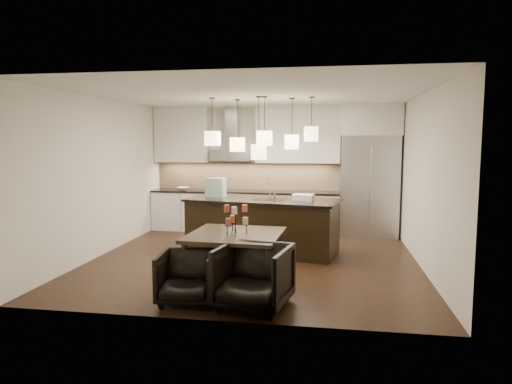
% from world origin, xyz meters
% --- Properties ---
extents(floor, '(5.50, 5.50, 0.02)m').
position_xyz_m(floor, '(0.00, 0.00, -0.01)').
color(floor, black).
rests_on(floor, ground).
extents(ceiling, '(5.50, 5.50, 0.02)m').
position_xyz_m(ceiling, '(0.00, 0.00, 2.81)').
color(ceiling, white).
rests_on(ceiling, wall_back).
extents(wall_back, '(5.50, 0.02, 2.80)m').
position_xyz_m(wall_back, '(0.00, 2.76, 1.40)').
color(wall_back, silver).
rests_on(wall_back, ground).
extents(wall_front, '(5.50, 0.02, 2.80)m').
position_xyz_m(wall_front, '(0.00, -2.76, 1.40)').
color(wall_front, silver).
rests_on(wall_front, ground).
extents(wall_left, '(0.02, 5.50, 2.80)m').
position_xyz_m(wall_left, '(-2.76, 0.00, 1.40)').
color(wall_left, silver).
rests_on(wall_left, ground).
extents(wall_right, '(0.02, 5.50, 2.80)m').
position_xyz_m(wall_right, '(2.76, 0.00, 1.40)').
color(wall_right, silver).
rests_on(wall_right, ground).
extents(refrigerator, '(1.20, 0.72, 2.15)m').
position_xyz_m(refrigerator, '(2.10, 2.38, 1.07)').
color(refrigerator, '#B7B7BA').
rests_on(refrigerator, floor).
extents(fridge_panel, '(1.26, 0.72, 0.65)m').
position_xyz_m(fridge_panel, '(2.10, 2.38, 2.47)').
color(fridge_panel, silver).
rests_on(fridge_panel, refrigerator).
extents(lower_cabinets, '(4.21, 0.62, 0.88)m').
position_xyz_m(lower_cabinets, '(-0.62, 2.43, 0.44)').
color(lower_cabinets, silver).
rests_on(lower_cabinets, floor).
extents(countertop, '(4.21, 0.66, 0.04)m').
position_xyz_m(countertop, '(-0.62, 2.43, 0.90)').
color(countertop, black).
rests_on(countertop, lower_cabinets).
extents(backsplash, '(4.21, 0.02, 0.63)m').
position_xyz_m(backsplash, '(-0.62, 2.73, 1.24)').
color(backsplash, tan).
rests_on(backsplash, countertop).
extents(upper_cab_left, '(1.25, 0.35, 1.25)m').
position_xyz_m(upper_cab_left, '(-2.10, 2.57, 2.17)').
color(upper_cab_left, silver).
rests_on(upper_cab_left, wall_back).
extents(upper_cab_right, '(1.85, 0.35, 1.25)m').
position_xyz_m(upper_cab_right, '(0.55, 2.57, 2.17)').
color(upper_cab_right, silver).
rests_on(upper_cab_right, wall_back).
extents(hood_canopy, '(0.90, 0.52, 0.24)m').
position_xyz_m(hood_canopy, '(-0.93, 2.48, 1.72)').
color(hood_canopy, '#B7B7BA').
rests_on(hood_canopy, wall_back).
extents(hood_chimney, '(0.30, 0.28, 0.96)m').
position_xyz_m(hood_chimney, '(-0.93, 2.59, 2.32)').
color(hood_chimney, '#B7B7BA').
rests_on(hood_chimney, hood_canopy).
extents(fruit_bowl, '(0.29, 0.29, 0.06)m').
position_xyz_m(fruit_bowl, '(-2.05, 2.38, 0.95)').
color(fruit_bowl, silver).
rests_on(fruit_bowl, countertop).
extents(island_body, '(2.81, 1.51, 0.94)m').
position_xyz_m(island_body, '(0.06, 0.60, 0.47)').
color(island_body, black).
rests_on(island_body, floor).
extents(island_top, '(2.91, 1.61, 0.04)m').
position_xyz_m(island_top, '(0.06, 0.60, 0.96)').
color(island_top, black).
rests_on(island_top, island_body).
extents(faucet, '(0.15, 0.27, 0.41)m').
position_xyz_m(faucet, '(0.19, 0.69, 1.18)').
color(faucet, silver).
rests_on(faucet, island_top).
extents(tote_bag, '(0.39, 0.25, 0.36)m').
position_xyz_m(tote_bag, '(-0.86, 0.73, 1.16)').
color(tote_bag, '#206846').
rests_on(tote_bag, island_top).
extents(food_container, '(0.40, 0.32, 0.11)m').
position_xyz_m(food_container, '(0.80, 0.52, 1.03)').
color(food_container, silver).
rests_on(food_container, island_top).
extents(dining_table, '(1.33, 1.33, 0.76)m').
position_xyz_m(dining_table, '(-0.02, -1.48, 0.38)').
color(dining_table, black).
rests_on(dining_table, floor).
extents(candelabra, '(0.38, 0.38, 0.44)m').
position_xyz_m(candelabra, '(-0.02, -1.48, 0.98)').
color(candelabra, black).
rests_on(candelabra, dining_table).
extents(candle_a, '(0.08, 0.08, 0.10)m').
position_xyz_m(candle_a, '(0.12, -1.49, 0.94)').
color(candle_a, beige).
rests_on(candle_a, candelabra).
extents(candle_b, '(0.08, 0.08, 0.10)m').
position_xyz_m(candle_b, '(-0.08, -1.35, 0.94)').
color(candle_b, '#CA5127').
rests_on(candle_b, candelabra).
extents(candle_c, '(0.08, 0.08, 0.10)m').
position_xyz_m(candle_c, '(-0.09, -1.60, 0.94)').
color(candle_c, '#954034').
rests_on(candle_c, candelabra).
extents(candle_d, '(0.08, 0.08, 0.10)m').
position_xyz_m(candle_d, '(0.10, -1.39, 1.10)').
color(candle_d, '#CA5127').
rests_on(candle_d, candelabra).
extents(candle_e, '(0.08, 0.08, 0.10)m').
position_xyz_m(candle_e, '(-0.15, -1.45, 1.10)').
color(candle_e, '#954034').
rests_on(candle_e, candelabra).
extents(candle_f, '(0.08, 0.08, 0.10)m').
position_xyz_m(candle_f, '(-0.00, -1.61, 1.10)').
color(candle_f, beige).
rests_on(candle_f, candelabra).
extents(armchair_left, '(0.76, 0.78, 0.65)m').
position_xyz_m(armchair_left, '(-0.49, -2.21, 0.33)').
color(armchair_left, black).
rests_on(armchair_left, floor).
extents(armchair_right, '(0.98, 1.00, 0.78)m').
position_xyz_m(armchair_right, '(0.37, -2.26, 0.39)').
color(armchair_right, black).
rests_on(armchair_right, floor).
extents(pendant_a, '(0.24, 0.24, 0.26)m').
position_xyz_m(pendant_a, '(-0.82, 0.38, 2.08)').
color(pendant_a, beige).
rests_on(pendant_a, ceiling).
extents(pendant_b, '(0.24, 0.24, 0.26)m').
position_xyz_m(pendant_b, '(-0.44, 0.77, 1.97)').
color(pendant_b, beige).
rests_on(pendant_b, ceiling).
extents(pendant_c, '(0.24, 0.24, 0.26)m').
position_xyz_m(pendant_c, '(0.14, 0.29, 2.09)').
color(pendant_c, beige).
rests_on(pendant_c, ceiling).
extents(pendant_d, '(0.24, 0.24, 0.26)m').
position_xyz_m(pendant_d, '(0.58, 0.64, 2.02)').
color(pendant_d, beige).
rests_on(pendant_d, ceiling).
extents(pendant_e, '(0.24, 0.24, 0.26)m').
position_xyz_m(pendant_e, '(0.93, 0.48, 2.16)').
color(pendant_e, beige).
rests_on(pendant_e, ceiling).
extents(pendant_f, '(0.24, 0.24, 0.26)m').
position_xyz_m(pendant_f, '(0.04, 0.28, 1.84)').
color(pendant_f, beige).
rests_on(pendant_f, ceiling).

